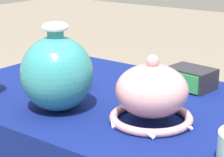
{
  "coord_description": "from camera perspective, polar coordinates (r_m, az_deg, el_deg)",
  "views": [
    {
      "loc": [
        0.71,
        -1.01,
        1.24
      ],
      "look_at": [
        0.02,
        -0.1,
        0.89
      ],
      "focal_mm": 70.0,
      "sensor_mm": 36.0,
      "label": 1
    }
  ],
  "objects": [
    {
      "name": "display_table",
      "position": [
        1.33,
        1.1,
        -6.73
      ],
      "size": [
        1.14,
        0.7,
        0.79
      ],
      "color": "#38383D",
      "rests_on": "ground_plane"
    },
    {
      "name": "vase_dome_bell",
      "position": [
        1.13,
        5.2,
        -2.21
      ],
      "size": [
        0.23,
        0.22,
        0.18
      ],
      "color": "#D19399",
      "rests_on": "display_table"
    },
    {
      "name": "mosaic_tile_box",
      "position": [
        1.43,
        10.23,
        0.03
      ],
      "size": [
        0.15,
        0.13,
        0.07
      ],
      "rotation": [
        0.0,
        0.0,
        -0.12
      ],
      "color": "#232328",
      "rests_on": "display_table"
    },
    {
      "name": "pot_squat_charcoal",
      "position": [
        1.41,
        -5.31,
        -0.22
      ],
      "size": [
        0.12,
        0.12,
        0.05
      ],
      "primitive_type": "cylinder",
      "color": "#2D2D33",
      "rests_on": "display_table"
    },
    {
      "name": "vase_tall_bulbous",
      "position": [
        1.21,
        -7.22,
        0.75
      ],
      "size": [
        0.2,
        0.2,
        0.24
      ],
      "color": "teal",
      "rests_on": "display_table"
    }
  ]
}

